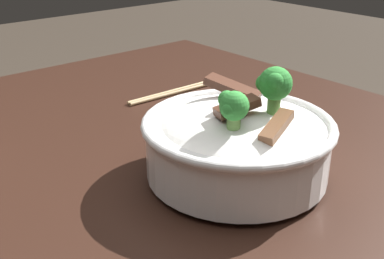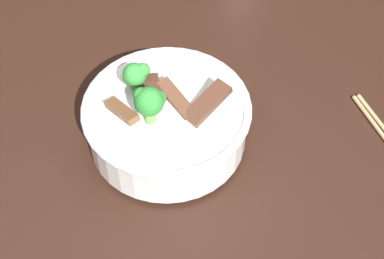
# 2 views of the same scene
# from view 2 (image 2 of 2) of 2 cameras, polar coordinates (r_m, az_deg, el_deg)

# --- Properties ---
(dining_table) EXTENTS (1.23, 0.99, 0.78)m
(dining_table) POSITION_cam_2_polar(r_m,az_deg,el_deg) (1.04, -2.40, -1.64)
(dining_table) COLOR black
(dining_table) RESTS_ON ground
(rice_bowl) EXTENTS (0.24, 0.24, 0.15)m
(rice_bowl) POSITION_cam_2_polar(r_m,az_deg,el_deg) (0.89, -2.37, 1.09)
(rice_bowl) COLOR white
(rice_bowl) RESTS_ON dining_table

